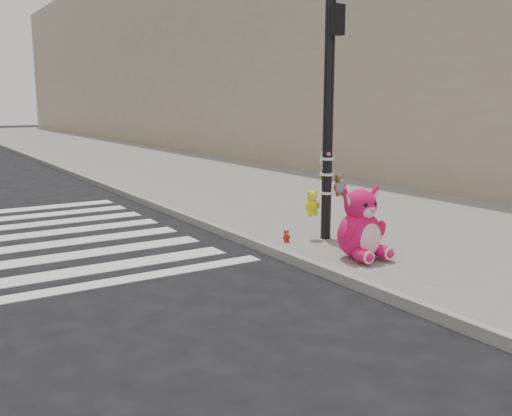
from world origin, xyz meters
TOP-DOWN VIEW (x-y plane):
  - ground at (0.00, 0.00)m, footprint 120.00×120.00m
  - sidewalk_near at (5.00, 10.00)m, footprint 7.00×80.00m
  - curb_edge at (1.55, 10.00)m, footprint 0.12×80.00m
  - bld_near at (10.50, 20.00)m, footprint 5.00×60.00m
  - signal_pole at (2.60, 1.82)m, footprint 0.69×0.49m
  - pink_bunny at (2.24, 0.58)m, footprint 0.74×0.77m
  - red_teddy at (1.90, 1.92)m, footprint 0.15×0.12m

SIDE VIEW (x-z plane):
  - ground at x=0.00m, z-range 0.00..0.00m
  - sidewalk_near at x=5.00m, z-range 0.00..0.14m
  - curb_edge at x=1.55m, z-range -0.01..0.15m
  - red_teddy at x=1.90m, z-range 0.14..0.34m
  - pink_bunny at x=2.24m, z-range 0.04..1.10m
  - signal_pole at x=2.60m, z-range -0.22..3.78m
  - bld_near at x=10.50m, z-range 0.00..10.00m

